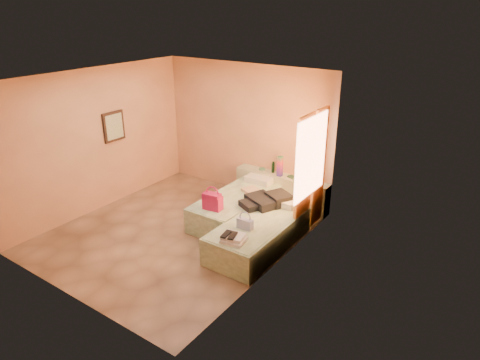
{
  "coord_description": "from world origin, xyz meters",
  "views": [
    {
      "loc": [
        4.85,
        -5.01,
        3.91
      ],
      "look_at": [
        0.8,
        0.85,
        0.94
      ],
      "focal_mm": 32.0,
      "sensor_mm": 36.0,
      "label": 1
    }
  ],
  "objects_px": {
    "magenta_handbag": "(213,201)",
    "bed_right": "(259,234)",
    "water_bottle": "(273,167)",
    "blue_handbag": "(245,224)",
    "headboard_ledge": "(281,190)",
    "green_book": "(292,177)",
    "bed_left": "(237,207)",
    "towel_stack": "(234,239)",
    "flower_vase": "(317,179)"
  },
  "relations": [
    {
      "from": "headboard_ledge",
      "to": "blue_handbag",
      "type": "distance_m",
      "value": 2.1
    },
    {
      "from": "headboard_ledge",
      "to": "bed_right",
      "type": "bearing_deg",
      "value": -72.84
    },
    {
      "from": "headboard_ledge",
      "to": "magenta_handbag",
      "type": "height_order",
      "value": "magenta_handbag"
    },
    {
      "from": "blue_handbag",
      "to": "flower_vase",
      "type": "bearing_deg",
      "value": 80.32
    },
    {
      "from": "headboard_ledge",
      "to": "magenta_handbag",
      "type": "xyz_separation_m",
      "value": [
        -0.4,
        -1.77,
        0.33
      ]
    },
    {
      "from": "water_bottle",
      "to": "bed_left",
      "type": "bearing_deg",
      "value": -97.27
    },
    {
      "from": "blue_handbag",
      "to": "bed_right",
      "type": "bearing_deg",
      "value": 79.25
    },
    {
      "from": "towel_stack",
      "to": "bed_right",
      "type": "bearing_deg",
      "value": 92.0
    },
    {
      "from": "bed_left",
      "to": "green_book",
      "type": "distance_m",
      "value": 1.29
    },
    {
      "from": "bed_left",
      "to": "flower_vase",
      "type": "xyz_separation_m",
      "value": [
        1.17,
        1.01,
        0.53
      ]
    },
    {
      "from": "green_book",
      "to": "magenta_handbag",
      "type": "distance_m",
      "value": 1.89
    },
    {
      "from": "bed_left",
      "to": "water_bottle",
      "type": "bearing_deg",
      "value": 82.73
    },
    {
      "from": "flower_vase",
      "to": "headboard_ledge",
      "type": "bearing_deg",
      "value": 177.42
    },
    {
      "from": "towel_stack",
      "to": "flower_vase",
      "type": "bearing_deg",
      "value": 84.32
    },
    {
      "from": "blue_handbag",
      "to": "towel_stack",
      "type": "bearing_deg",
      "value": -79.07
    },
    {
      "from": "water_bottle",
      "to": "green_book",
      "type": "relative_size",
      "value": 1.3
    },
    {
      "from": "water_bottle",
      "to": "magenta_handbag",
      "type": "height_order",
      "value": "water_bottle"
    },
    {
      "from": "headboard_ledge",
      "to": "towel_stack",
      "type": "distance_m",
      "value": 2.54
    },
    {
      "from": "bed_right",
      "to": "water_bottle",
      "type": "distance_m",
      "value": 1.97
    },
    {
      "from": "headboard_ledge",
      "to": "water_bottle",
      "type": "height_order",
      "value": "water_bottle"
    },
    {
      "from": "towel_stack",
      "to": "headboard_ledge",
      "type": "bearing_deg",
      "value": 102.6
    },
    {
      "from": "green_book",
      "to": "towel_stack",
      "type": "distance_m",
      "value": 2.51
    },
    {
      "from": "headboard_ledge",
      "to": "green_book",
      "type": "relative_size",
      "value": 11.91
    },
    {
      "from": "blue_handbag",
      "to": "towel_stack",
      "type": "height_order",
      "value": "blue_handbag"
    },
    {
      "from": "headboard_ledge",
      "to": "bed_right",
      "type": "distance_m",
      "value": 1.78
    },
    {
      "from": "flower_vase",
      "to": "blue_handbag",
      "type": "distance_m",
      "value": 2.03
    },
    {
      "from": "bed_right",
      "to": "magenta_handbag",
      "type": "height_order",
      "value": "magenta_handbag"
    },
    {
      "from": "green_book",
      "to": "flower_vase",
      "type": "height_order",
      "value": "flower_vase"
    },
    {
      "from": "bed_left",
      "to": "towel_stack",
      "type": "relative_size",
      "value": 5.71
    },
    {
      "from": "green_book",
      "to": "magenta_handbag",
      "type": "bearing_deg",
      "value": -89.19
    },
    {
      "from": "water_bottle",
      "to": "flower_vase",
      "type": "relative_size",
      "value": 0.88
    },
    {
      "from": "bed_right",
      "to": "green_book",
      "type": "distance_m",
      "value": 1.79
    },
    {
      "from": "bed_left",
      "to": "towel_stack",
      "type": "bearing_deg",
      "value": -56.87
    },
    {
      "from": "flower_vase",
      "to": "magenta_handbag",
      "type": "height_order",
      "value": "flower_vase"
    },
    {
      "from": "flower_vase",
      "to": "green_book",
      "type": "bearing_deg",
      "value": 174.79
    },
    {
      "from": "water_bottle",
      "to": "towel_stack",
      "type": "bearing_deg",
      "value": -72.58
    },
    {
      "from": "flower_vase",
      "to": "magenta_handbag",
      "type": "bearing_deg",
      "value": -124.68
    },
    {
      "from": "bed_right",
      "to": "green_book",
      "type": "bearing_deg",
      "value": 99.84
    },
    {
      "from": "towel_stack",
      "to": "green_book",
      "type": "bearing_deg",
      "value": 97.44
    },
    {
      "from": "headboard_ledge",
      "to": "bed_left",
      "type": "relative_size",
      "value": 1.02
    },
    {
      "from": "water_bottle",
      "to": "towel_stack",
      "type": "xyz_separation_m",
      "value": [
        0.79,
        -2.51,
        -0.21
      ]
    },
    {
      "from": "bed_left",
      "to": "blue_handbag",
      "type": "bearing_deg",
      "value": -49.38
    },
    {
      "from": "green_book",
      "to": "blue_handbag",
      "type": "relative_size",
      "value": 0.65
    },
    {
      "from": "magenta_handbag",
      "to": "bed_right",
      "type": "bearing_deg",
      "value": -4.21
    },
    {
      "from": "headboard_ledge",
      "to": "blue_handbag",
      "type": "height_order",
      "value": "blue_handbag"
    },
    {
      "from": "bed_left",
      "to": "blue_handbag",
      "type": "distance_m",
      "value": 1.33
    },
    {
      "from": "bed_right",
      "to": "blue_handbag",
      "type": "relative_size",
      "value": 7.54
    },
    {
      "from": "green_book",
      "to": "towel_stack",
      "type": "relative_size",
      "value": 0.49
    },
    {
      "from": "bed_right",
      "to": "water_bottle",
      "type": "relative_size",
      "value": 8.95
    },
    {
      "from": "green_book",
      "to": "flower_vase",
      "type": "distance_m",
      "value": 0.58
    }
  ]
}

